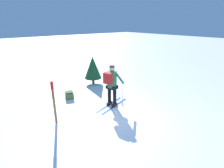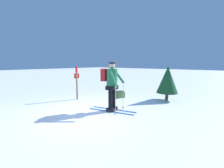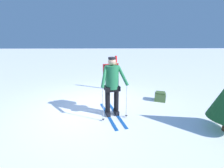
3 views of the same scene
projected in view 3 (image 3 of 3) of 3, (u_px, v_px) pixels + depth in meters
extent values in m
plane|color=white|center=(90.00, 106.00, 5.36)|extent=(80.00, 80.00, 0.00)
cube|color=#144C9E|center=(116.00, 114.00, 4.78)|extent=(0.56, 1.76, 0.01)
cube|color=black|center=(116.00, 112.00, 4.76)|extent=(0.18, 0.32, 0.12)
cylinder|color=black|center=(116.00, 99.00, 4.64)|extent=(0.15, 0.15, 0.75)
cube|color=#144C9E|center=(108.00, 115.00, 4.70)|extent=(0.56, 1.76, 0.01)
cube|color=black|center=(108.00, 113.00, 4.68)|extent=(0.18, 0.32, 0.12)
cylinder|color=black|center=(108.00, 100.00, 4.56)|extent=(0.15, 0.15, 0.75)
cube|color=black|center=(112.00, 88.00, 4.50)|extent=(0.50, 0.44, 0.14)
cylinder|color=#1E663D|center=(112.00, 77.00, 4.40)|extent=(0.40, 0.40, 0.68)
sphere|color=tan|center=(112.00, 62.00, 4.27)|extent=(0.23, 0.23, 0.23)
cylinder|color=black|center=(112.00, 58.00, 4.25)|extent=(0.22, 0.22, 0.06)
cube|color=maroon|center=(109.00, 71.00, 4.63)|extent=(0.40, 0.27, 0.45)
cylinder|color=#B2B7BC|center=(127.00, 101.00, 4.42)|extent=(0.02, 0.02, 1.05)
cylinder|color=black|center=(126.00, 116.00, 4.55)|extent=(0.07, 0.07, 0.01)
cylinder|color=#1E663D|center=(123.00, 76.00, 4.32)|extent=(0.37, 0.37, 0.56)
cylinder|color=#B2B7BC|center=(103.00, 104.00, 4.22)|extent=(0.02, 0.02, 1.05)
cylinder|color=black|center=(103.00, 119.00, 4.35)|extent=(0.07, 0.07, 0.01)
cylinder|color=#1E663D|center=(104.00, 77.00, 4.16)|extent=(0.20, 0.45, 0.56)
cube|color=#4C6B38|center=(160.00, 97.00, 5.80)|extent=(0.51, 0.50, 0.29)
cube|color=#415B2F|center=(161.00, 93.00, 5.75)|extent=(0.42, 0.40, 0.06)
cylinder|color=olive|center=(116.00, 73.00, 6.88)|extent=(0.09, 0.09, 1.60)
cylinder|color=red|center=(116.00, 59.00, 6.69)|extent=(0.10, 0.10, 0.29)
cube|color=red|center=(116.00, 66.00, 6.78)|extent=(0.23, 0.10, 0.24)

